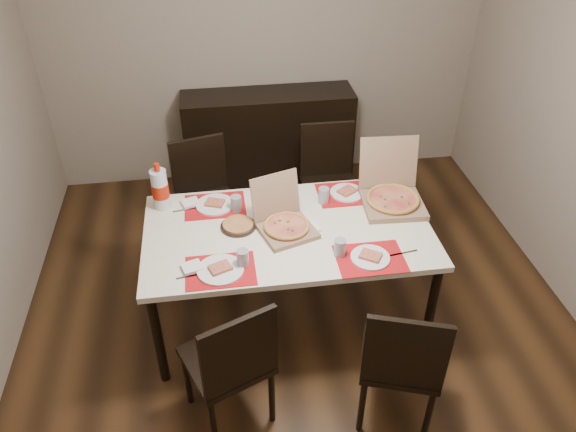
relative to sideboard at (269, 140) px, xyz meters
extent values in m
cube|color=#3F2713|center=(0.00, -1.78, -0.46)|extent=(3.80, 4.00, 0.02)
cube|color=gray|center=(0.00, 0.23, 0.85)|extent=(3.80, 0.02, 2.60)
cube|color=black|center=(0.00, 0.00, 0.00)|extent=(1.50, 0.40, 0.90)
cube|color=#EEE3C8|center=(-0.07, -1.72, 0.28)|extent=(1.80, 1.00, 0.04)
cylinder|color=black|center=(-0.91, -2.16, -0.10)|extent=(0.06, 0.06, 0.71)
cylinder|color=black|center=(0.77, -2.16, -0.10)|extent=(0.06, 0.06, 0.71)
cylinder|color=black|center=(-0.91, -1.28, -0.10)|extent=(0.06, 0.06, 0.71)
cylinder|color=black|center=(0.77, -1.28, -0.10)|extent=(0.06, 0.06, 0.71)
cube|color=black|center=(-0.52, -2.46, 0.00)|extent=(0.55, 0.55, 0.04)
cube|color=black|center=(-0.45, -2.63, 0.25)|extent=(0.40, 0.19, 0.46)
cylinder|color=black|center=(-0.62, -2.69, -0.24)|extent=(0.04, 0.04, 0.43)
cylinder|color=black|center=(-0.29, -2.55, -0.24)|extent=(0.04, 0.04, 0.43)
cylinder|color=black|center=(-0.76, -2.36, -0.24)|extent=(0.04, 0.04, 0.43)
cylinder|color=black|center=(-0.43, -2.22, -0.24)|extent=(0.04, 0.04, 0.43)
cube|color=black|center=(0.43, -2.57, 0.00)|extent=(0.53, 0.53, 0.04)
cube|color=black|center=(0.37, -2.75, 0.25)|extent=(0.41, 0.16, 0.46)
cylinder|color=black|center=(0.20, -2.69, -0.24)|extent=(0.04, 0.04, 0.43)
cylinder|color=black|center=(0.54, -2.80, -0.24)|extent=(0.04, 0.04, 0.43)
cylinder|color=black|center=(0.31, -2.35, -0.24)|extent=(0.04, 0.04, 0.43)
cylinder|color=black|center=(0.65, -2.46, -0.24)|extent=(0.04, 0.04, 0.43)
cube|color=black|center=(-0.58, -0.96, 0.00)|extent=(0.51, 0.51, 0.04)
cube|color=black|center=(-0.62, -0.78, 0.25)|extent=(0.41, 0.13, 0.46)
cylinder|color=black|center=(-0.45, -0.74, -0.24)|extent=(0.04, 0.04, 0.43)
cylinder|color=black|center=(-0.80, -0.83, -0.24)|extent=(0.04, 0.04, 0.43)
cylinder|color=black|center=(-0.36, -1.09, -0.24)|extent=(0.04, 0.04, 0.43)
cylinder|color=black|center=(-0.71, -1.18, -0.24)|extent=(0.04, 0.04, 0.43)
cube|color=black|center=(0.39, -0.86, 0.00)|extent=(0.43, 0.43, 0.04)
cube|color=black|center=(0.39, -0.67, 0.25)|extent=(0.42, 0.04, 0.46)
cylinder|color=black|center=(0.57, -0.68, -0.24)|extent=(0.04, 0.04, 0.43)
cylinder|color=black|center=(0.21, -0.67, -0.24)|extent=(0.04, 0.04, 0.43)
cylinder|color=black|center=(0.56, -1.04, -0.24)|extent=(0.04, 0.04, 0.43)
cylinder|color=black|center=(0.20, -1.03, -0.24)|extent=(0.04, 0.04, 0.43)
cube|color=red|center=(-0.51, -2.06, 0.30)|extent=(0.40, 0.30, 0.00)
cylinder|color=white|center=(-0.51, -2.06, 0.31)|extent=(0.27, 0.27, 0.01)
cube|color=tan|center=(-0.51, -2.06, 0.33)|extent=(0.14, 0.13, 0.02)
cylinder|color=gray|center=(-0.38, -2.03, 0.36)|extent=(0.07, 0.07, 0.11)
cube|color=#B2B2B7|center=(-0.66, -2.08, 0.30)|extent=(0.20, 0.04, 0.00)
cube|color=white|center=(-0.67, -2.02, 0.31)|extent=(0.13, 0.13, 0.02)
cube|color=red|center=(0.36, -2.08, 0.30)|extent=(0.40, 0.30, 0.00)
cylinder|color=white|center=(0.36, -2.08, 0.31)|extent=(0.23, 0.23, 0.01)
cube|color=tan|center=(0.36, -2.08, 0.33)|extent=(0.15, 0.14, 0.02)
cylinder|color=gray|center=(0.19, -2.02, 0.36)|extent=(0.07, 0.07, 0.11)
cube|color=#B2B2B7|center=(0.56, -2.06, 0.30)|extent=(0.20, 0.04, 0.00)
cube|color=red|center=(-0.52, -1.40, 0.30)|extent=(0.40, 0.30, 0.00)
cylinder|color=white|center=(-0.52, -1.40, 0.31)|extent=(0.25, 0.25, 0.01)
cube|color=tan|center=(-0.52, -1.40, 0.33)|extent=(0.14, 0.13, 0.02)
cylinder|color=gray|center=(-0.38, -1.48, 0.36)|extent=(0.07, 0.07, 0.11)
cube|color=#B2B2B7|center=(-0.70, -1.42, 0.30)|extent=(0.20, 0.04, 0.00)
cube|color=white|center=(-0.68, -1.36, 0.31)|extent=(0.13, 0.13, 0.02)
cube|color=red|center=(0.38, -1.39, 0.30)|extent=(0.40, 0.30, 0.00)
cylinder|color=white|center=(0.38, -1.39, 0.31)|extent=(0.23, 0.23, 0.01)
cube|color=tan|center=(0.38, -1.39, 0.33)|extent=(0.15, 0.14, 0.02)
cylinder|color=gray|center=(0.20, -1.47, 0.36)|extent=(0.07, 0.07, 0.11)
cube|color=#B2B2B7|center=(0.56, -1.39, 0.30)|extent=(0.20, 0.04, 0.00)
cube|color=white|center=(0.06, -1.74, 0.31)|extent=(0.14, 0.13, 0.02)
cube|color=#86674D|center=(-0.09, -1.75, 0.32)|extent=(0.40, 0.40, 0.03)
cube|color=#86674D|center=(-0.14, -1.60, 0.48)|extent=(0.32, 0.17, 0.29)
cylinder|color=tan|center=(-0.09, -1.75, 0.34)|extent=(0.34, 0.34, 0.02)
cube|color=#86674D|center=(0.65, -1.57, 0.32)|extent=(0.41, 0.41, 0.04)
cube|color=#86674D|center=(0.66, -1.38, 0.52)|extent=(0.40, 0.11, 0.35)
cylinder|color=tan|center=(0.65, -1.57, 0.35)|extent=(0.35, 0.35, 0.02)
cylinder|color=black|center=(-0.38, -1.66, 0.31)|extent=(0.22, 0.22, 0.01)
cylinder|color=#C4854B|center=(-0.38, -1.66, 0.32)|extent=(0.19, 0.19, 0.02)
imported|color=white|center=(-0.03, -1.60, 0.32)|extent=(0.16, 0.16, 0.03)
cylinder|color=silver|center=(-0.86, -1.37, 0.44)|extent=(0.11, 0.11, 0.28)
cylinder|color=#B21E08|center=(-0.86, -1.37, 0.43)|extent=(0.11, 0.11, 0.10)
cylinder|color=#B21E08|center=(-0.86, -1.37, 0.61)|extent=(0.04, 0.04, 0.05)
camera|label=1|loc=(-0.48, -4.49, 2.45)|focal=35.00mm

